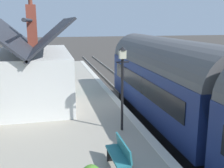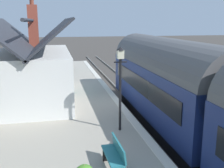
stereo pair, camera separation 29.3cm
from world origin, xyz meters
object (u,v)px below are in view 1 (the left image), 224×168
object	(u,v)px
station_building	(33,73)
lamp_post_platform	(122,72)
bench_near_building	(120,154)
bench_platform_end	(67,64)

from	to	relation	value
station_building	lamp_post_platform	size ratio (longest dim) A/B	2.40
bench_near_building	bench_platform_end	distance (m)	17.39
bench_platform_end	lamp_post_platform	size ratio (longest dim) A/B	0.43
bench_platform_end	lamp_post_platform	xyz separation A→B (m)	(-14.51, -1.11, 1.86)
bench_near_building	bench_platform_end	bearing A→B (deg)	0.87
bench_near_building	lamp_post_platform	distance (m)	3.53
station_building	lamp_post_platform	world-z (taller)	station_building
bench_near_building	bench_platform_end	xyz separation A→B (m)	(17.39, 0.26, 0.00)
station_building	bench_platform_end	world-z (taller)	station_building
bench_platform_end	bench_near_building	bearing A→B (deg)	-179.13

